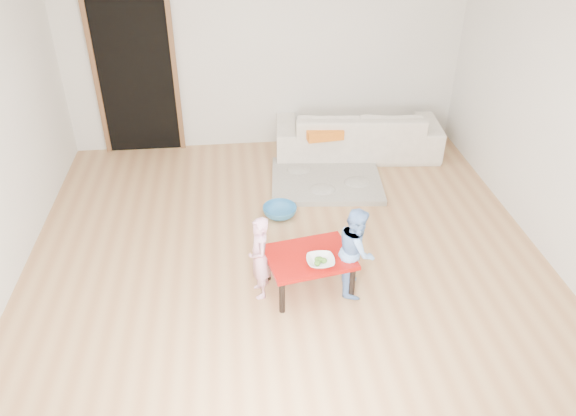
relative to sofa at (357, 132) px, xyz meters
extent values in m
cube|color=#AC7749|center=(-1.13, -2.05, -0.30)|extent=(5.00, 5.00, 0.01)
cube|color=silver|center=(-1.13, 0.45, 1.00)|extent=(5.00, 0.02, 2.60)
cube|color=silver|center=(1.37, -2.05, 1.00)|extent=(0.02, 5.00, 2.60)
imported|color=#EFE3D0|center=(0.00, 0.00, 0.00)|extent=(2.13, 0.99, 0.60)
cube|color=orange|center=(-0.50, -0.25, 0.15)|extent=(0.48, 0.44, 0.12)
imported|color=white|center=(-0.91, -2.72, 0.10)|extent=(0.24, 0.24, 0.06)
imported|color=#D56196|center=(-1.42, -2.61, 0.09)|extent=(0.23, 0.31, 0.79)
imported|color=#69A6F4|center=(-0.58, -2.63, 0.12)|extent=(0.38, 0.45, 0.83)
imported|color=teal|center=(-1.13, -1.39, -0.24)|extent=(0.37, 0.37, 0.11)
camera|label=1|loc=(-1.58, -6.44, 3.04)|focal=35.00mm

